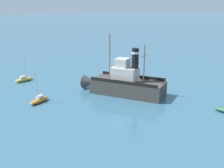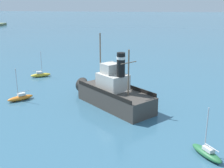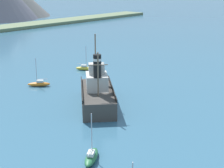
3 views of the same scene
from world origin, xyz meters
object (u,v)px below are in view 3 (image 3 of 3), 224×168
sailboat_green (91,157)px  old_tugboat (97,93)px  sailboat_orange (39,84)px  sailboat_yellow (85,68)px

sailboat_green → old_tugboat: bearing=40.0°
old_tugboat → sailboat_orange: 13.85m
sailboat_yellow → sailboat_orange: bearing=-172.7°
sailboat_orange → old_tugboat: bearing=-91.9°
sailboat_green → sailboat_yellow: (25.93, 25.91, 0.00)m
sailboat_orange → sailboat_yellow: bearing=7.3°
sailboat_orange → sailboat_yellow: (13.01, 1.68, 0.00)m
sailboat_green → sailboat_orange: 27.46m
sailboat_green → sailboat_yellow: 36.66m
sailboat_green → sailboat_orange: bearing=61.9°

